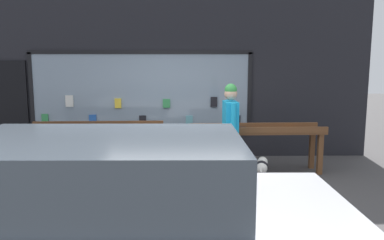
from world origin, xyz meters
name	(u,v)px	position (x,y,z in m)	size (l,w,h in m)	color
ground_plane	(176,191)	(0.00, 0.00, 0.00)	(40.00, 40.00, 0.00)	#474444
shopfront_facade	(174,76)	(-0.08, 2.39, 1.76)	(8.32, 0.29, 3.58)	black
display_table_left	(96,133)	(-1.50, 1.07, 0.75)	(2.49, 0.65, 0.94)	brown
display_table_right	(257,135)	(1.50, 1.07, 0.72)	(2.49, 0.63, 0.90)	brown
person_browsing	(230,125)	(0.93, 0.55, 1.00)	(0.24, 0.67, 1.70)	black
small_dog	(262,167)	(1.47, 0.41, 0.29)	(0.29, 0.54, 0.42)	white
parked_car	(103,214)	(-0.57, -2.68, 0.74)	(4.25, 1.94, 1.41)	silver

